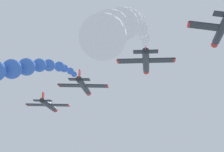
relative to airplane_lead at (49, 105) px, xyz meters
The scene contains 5 objects.
airplane_lead is the anchor object (origin of this frame).
airplane_left_inner 13.56m from the airplane_lead, 44.92° to the right, with size 9.57×10.35×2.34m.
airplane_right_inner 27.74m from the airplane_lead, 38.97° to the right, with size 9.56×10.35×2.32m.
smoke_trail_right_inner 47.95m from the airplane_lead, 65.84° to the right, with size 4.96×26.76×11.80m.
airplane_left_outer 41.27m from the airplane_lead, 38.57° to the right, with size 9.46×10.35×2.92m.
Camera 1 is at (6.01, -56.14, 118.49)m, focal length 53.41 mm.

